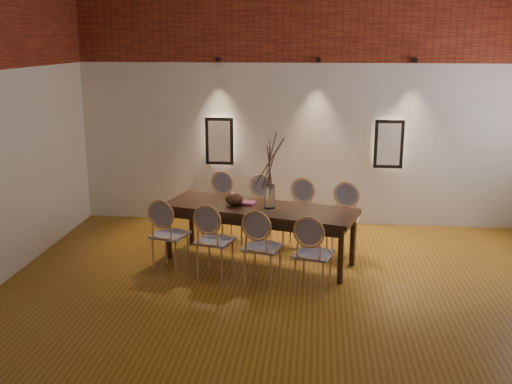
# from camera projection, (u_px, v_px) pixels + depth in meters

# --- Properties ---
(floor) EXTENTS (7.00, 7.00, 0.02)m
(floor) POSITION_uv_depth(u_px,v_px,m) (291.00, 323.00, 6.22)
(floor) COLOR #8D5E19
(floor) RESTS_ON ground
(wall_back) EXTENTS (7.00, 0.10, 4.00)m
(wall_back) POSITION_uv_depth(u_px,v_px,m) (304.00, 96.00, 9.14)
(wall_back) COLOR silver
(wall_back) RESTS_ON ground
(wall_front) EXTENTS (7.00, 0.10, 4.00)m
(wall_front) POSITION_uv_depth(u_px,v_px,m) (256.00, 269.00, 2.30)
(wall_front) COLOR silver
(wall_front) RESTS_ON ground
(brick_band_back) EXTENTS (7.00, 0.02, 1.50)m
(brick_band_back) POSITION_uv_depth(u_px,v_px,m) (306.00, 11.00, 8.76)
(brick_band_back) COLOR maroon
(brick_band_back) RESTS_ON ground
(niche_left) EXTENTS (0.36, 0.06, 0.66)m
(niche_left) POSITION_uv_depth(u_px,v_px,m) (220.00, 141.00, 9.35)
(niche_left) COLOR #FFEAC6
(niche_left) RESTS_ON wall_back
(niche_right) EXTENTS (0.36, 0.06, 0.66)m
(niche_right) POSITION_uv_depth(u_px,v_px,m) (389.00, 144.00, 9.09)
(niche_right) COLOR #FFEAC6
(niche_right) RESTS_ON wall_back
(spot_fixture_left) EXTENTS (0.08, 0.10, 0.08)m
(spot_fixture_left) POSITION_uv_depth(u_px,v_px,m) (218.00, 59.00, 9.01)
(spot_fixture_left) COLOR black
(spot_fixture_left) RESTS_ON wall_back
(spot_fixture_mid) EXTENTS (0.08, 0.10, 0.08)m
(spot_fixture_mid) POSITION_uv_depth(u_px,v_px,m) (318.00, 60.00, 8.86)
(spot_fixture_mid) COLOR black
(spot_fixture_mid) RESTS_ON wall_back
(spot_fixture_right) EXTENTS (0.08, 0.10, 0.08)m
(spot_fixture_right) POSITION_uv_depth(u_px,v_px,m) (414.00, 60.00, 8.72)
(spot_fixture_right) COLOR black
(spot_fixture_right) RESTS_ON wall_back
(dining_table) EXTENTS (2.62, 1.45, 0.75)m
(dining_table) POSITION_uv_depth(u_px,v_px,m) (259.00, 234.00, 7.81)
(dining_table) COLOR #382113
(dining_table) RESTS_ON floor
(chair_near_a) EXTENTS (0.54, 0.54, 0.94)m
(chair_near_a) POSITION_uv_depth(u_px,v_px,m) (170.00, 234.00, 7.51)
(chair_near_a) COLOR tan
(chair_near_a) RESTS_ON floor
(chair_near_b) EXTENTS (0.54, 0.54, 0.94)m
(chair_near_b) POSITION_uv_depth(u_px,v_px,m) (215.00, 240.00, 7.29)
(chair_near_b) COLOR tan
(chair_near_b) RESTS_ON floor
(chair_near_c) EXTENTS (0.54, 0.54, 0.94)m
(chair_near_c) POSITION_uv_depth(u_px,v_px,m) (263.00, 247.00, 7.06)
(chair_near_c) COLOR tan
(chair_near_c) RESTS_ON floor
(chair_near_d) EXTENTS (0.54, 0.54, 0.94)m
(chair_near_d) POSITION_uv_depth(u_px,v_px,m) (313.00, 254.00, 6.84)
(chair_near_d) COLOR tan
(chair_near_d) RESTS_ON floor
(chair_far_a) EXTENTS (0.54, 0.54, 0.94)m
(chair_far_a) POSITION_uv_depth(u_px,v_px,m) (217.00, 207.00, 8.73)
(chair_far_a) COLOR tan
(chair_far_a) RESTS_ON floor
(chair_far_b) EXTENTS (0.54, 0.54, 0.94)m
(chair_far_b) POSITION_uv_depth(u_px,v_px,m) (256.00, 211.00, 8.51)
(chair_far_b) COLOR tan
(chair_far_b) RESTS_ON floor
(chair_far_c) EXTENTS (0.54, 0.54, 0.94)m
(chair_far_c) POSITION_uv_depth(u_px,v_px,m) (298.00, 216.00, 8.28)
(chair_far_c) COLOR tan
(chair_far_c) RESTS_ON floor
(chair_far_d) EXTENTS (0.54, 0.54, 0.94)m
(chair_far_d) POSITION_uv_depth(u_px,v_px,m) (342.00, 221.00, 8.06)
(chair_far_d) COLOR tan
(chair_far_d) RESTS_ON floor
(vase) EXTENTS (0.14, 0.14, 0.30)m
(vase) POSITION_uv_depth(u_px,v_px,m) (269.00, 197.00, 7.63)
(vase) COLOR silver
(vase) RESTS_ON dining_table
(dried_branches) EXTENTS (0.50, 0.50, 0.70)m
(dried_branches) POSITION_uv_depth(u_px,v_px,m) (270.00, 162.00, 7.51)
(dried_branches) COLOR #46322A
(dried_branches) RESTS_ON vase
(bowl) EXTENTS (0.24, 0.24, 0.18)m
(bowl) POSITION_uv_depth(u_px,v_px,m) (234.00, 199.00, 7.77)
(bowl) COLOR brown
(bowl) RESTS_ON dining_table
(book) EXTENTS (0.30, 0.24, 0.03)m
(book) POSITION_uv_depth(u_px,v_px,m) (245.00, 203.00, 7.85)
(book) COLOR #8E2E58
(book) RESTS_ON dining_table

